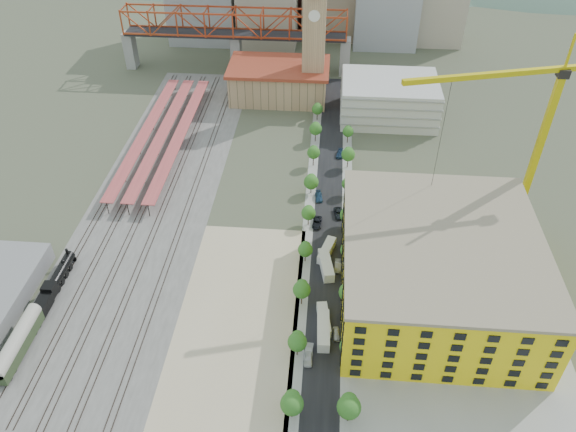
# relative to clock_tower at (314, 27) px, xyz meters

# --- Properties ---
(ground) EXTENTS (400.00, 400.00, 0.00)m
(ground) POSITION_rel_clock_tower_xyz_m (-8.00, -79.99, -28.70)
(ground) COLOR #474C38
(ground) RESTS_ON ground
(ballast_strip) EXTENTS (36.00, 165.00, 0.06)m
(ballast_strip) POSITION_rel_clock_tower_xyz_m (-44.00, -62.49, -28.67)
(ballast_strip) COLOR #605E59
(ballast_strip) RESTS_ON ground
(dirt_lot) EXTENTS (28.00, 67.00, 0.06)m
(dirt_lot) POSITION_rel_clock_tower_xyz_m (-12.00, -111.49, -28.67)
(dirt_lot) COLOR tan
(dirt_lot) RESTS_ON ground
(street_asphalt) EXTENTS (12.00, 170.00, 0.06)m
(street_asphalt) POSITION_rel_clock_tower_xyz_m (8.00, -64.99, -28.67)
(street_asphalt) COLOR black
(street_asphalt) RESTS_ON ground
(sidewalk_west) EXTENTS (3.00, 170.00, 0.04)m
(sidewalk_west) POSITION_rel_clock_tower_xyz_m (2.50, -64.99, -28.68)
(sidewalk_west) COLOR gray
(sidewalk_west) RESTS_ON ground
(sidewalk_east) EXTENTS (3.00, 170.00, 0.04)m
(sidewalk_east) POSITION_rel_clock_tower_xyz_m (13.50, -64.99, -28.68)
(sidewalk_east) COLOR gray
(sidewalk_east) RESTS_ON ground
(construction_pad) EXTENTS (50.00, 90.00, 0.06)m
(construction_pad) POSITION_rel_clock_tower_xyz_m (37.00, -99.99, -28.67)
(construction_pad) COLOR gray
(construction_pad) RESTS_ON ground
(rail_tracks) EXTENTS (26.56, 160.00, 0.18)m
(rail_tracks) POSITION_rel_clock_tower_xyz_m (-45.80, -62.49, -28.55)
(rail_tracks) COLOR #382B23
(rail_tracks) RESTS_ON ground
(platform_canopies) EXTENTS (16.00, 80.00, 4.12)m
(platform_canopies) POSITION_rel_clock_tower_xyz_m (-49.00, -34.99, -24.70)
(platform_canopies) COLOR #C34E4B
(platform_canopies) RESTS_ON ground
(station_hall) EXTENTS (38.00, 24.00, 13.10)m
(station_hall) POSITION_rel_clock_tower_xyz_m (-13.00, 2.01, -22.03)
(station_hall) COLOR tan
(station_hall) RESTS_ON ground
(clock_tower) EXTENTS (12.00, 12.00, 52.00)m
(clock_tower) POSITION_rel_clock_tower_xyz_m (0.00, 0.00, 0.00)
(clock_tower) COLOR tan
(clock_tower) RESTS_ON ground
(parking_garage) EXTENTS (34.00, 26.00, 14.00)m
(parking_garage) POSITION_rel_clock_tower_xyz_m (28.00, -9.99, -21.70)
(parking_garage) COLOR silver
(parking_garage) RESTS_ON ground
(truss_bridge) EXTENTS (94.00, 9.60, 25.60)m
(truss_bridge) POSITION_rel_clock_tower_xyz_m (-33.00, 25.01, -9.83)
(truss_bridge) COLOR gray
(truss_bridge) RESTS_ON ground
(construction_building) EXTENTS (44.60, 50.60, 18.80)m
(construction_building) POSITION_rel_clock_tower_xyz_m (34.00, -99.99, -19.29)
(construction_building) COLOR yellow
(construction_building) RESTS_ON ground
(street_trees) EXTENTS (15.40, 124.40, 8.00)m
(street_trees) POSITION_rel_clock_tower_xyz_m (8.00, -74.99, -28.70)
(street_trees) COLOR #26681F
(street_trees) RESTS_ON ground
(distant_hills) EXTENTS (647.00, 264.00, 227.00)m
(distant_hills) POSITION_rel_clock_tower_xyz_m (37.28, 180.01, -108.23)
(distant_hills) COLOR #4C6B59
(distant_hills) RESTS_ON ground
(locomotive) EXTENTS (2.86, 22.09, 5.52)m
(locomotive) POSITION_rel_clock_tower_xyz_m (-58.00, -104.53, -26.64)
(locomotive) COLOR black
(locomotive) RESTS_ON ground
(coach) EXTENTS (3.17, 18.41, 5.78)m
(coach) POSITION_rel_clock_tower_xyz_m (-58.00, -124.20, -25.62)
(coach) COLOR #293D21
(coach) RESTS_ON ground
(tower_crane) EXTENTS (50.73, 15.62, 55.64)m
(tower_crane) POSITION_rel_clock_tower_xyz_m (55.86, -73.49, 5.64)
(tower_crane) COLOR gold
(tower_crane) RESTS_ON ground
(site_trailer_a) EXTENTS (3.15, 10.48, 2.84)m
(site_trailer_a) POSITION_rel_clock_tower_xyz_m (8.00, -113.98, -27.28)
(site_trailer_a) COLOR silver
(site_trailer_a) RESTS_ON ground
(site_trailer_b) EXTENTS (3.70, 9.34, 2.49)m
(site_trailer_b) POSITION_rel_clock_tower_xyz_m (8.00, -110.62, -27.45)
(site_trailer_b) COLOR silver
(site_trailer_b) RESTS_ON ground
(site_trailer_c) EXTENTS (4.61, 10.49, 2.78)m
(site_trailer_c) POSITION_rel_clock_tower_xyz_m (8.00, -92.62, -27.31)
(site_trailer_c) COLOR silver
(site_trailer_c) RESTS_ON ground
(site_trailer_d) EXTENTS (4.92, 9.49, 2.51)m
(site_trailer_d) POSITION_rel_clock_tower_xyz_m (8.00, -86.83, -27.44)
(site_trailer_d) COLOR silver
(site_trailer_d) RESTS_ON ground
(car_0) EXTENTS (1.89, 4.70, 1.60)m
(car_0) POSITION_rel_clock_tower_xyz_m (5.00, -121.13, -27.90)
(car_0) COLOR silver
(car_0) RESTS_ON ground
(car_1) EXTENTS (2.02, 4.66, 1.49)m
(car_1) POSITION_rel_clock_tower_xyz_m (5.00, -119.51, -27.95)
(car_1) COLOR #ABACB1
(car_1) RESTS_ON ground
(car_2) EXTENTS (2.77, 5.57, 1.52)m
(car_2) POSITION_rel_clock_tower_xyz_m (5.00, -74.94, -27.94)
(car_2) COLOR black
(car_2) RESTS_ON ground
(car_3) EXTENTS (2.63, 5.20, 1.45)m
(car_3) POSITION_rel_clock_tower_xyz_m (5.00, -62.68, -27.97)
(car_3) COLOR navy
(car_3) RESTS_ON ground
(car_4) EXTENTS (1.97, 4.02, 1.32)m
(car_4) POSITION_rel_clock_tower_xyz_m (11.00, -114.06, -28.04)
(car_4) COLOR silver
(car_4) RESTS_ON ground
(car_5) EXTENTS (1.76, 4.79, 1.57)m
(car_5) POSITION_rel_clock_tower_xyz_m (11.00, -91.91, -27.91)
(car_5) COLOR gray
(car_5) RESTS_ON ground
(car_6) EXTENTS (3.17, 5.59, 1.47)m
(car_6) POSITION_rel_clock_tower_xyz_m (11.00, -70.18, -27.96)
(car_6) COLOR black
(car_6) RESTS_ON ground
(car_7) EXTENTS (2.62, 5.24, 1.46)m
(car_7) POSITION_rel_clock_tower_xyz_m (11.00, -38.45, -27.97)
(car_7) COLOR #1A304D
(car_7) RESTS_ON ground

